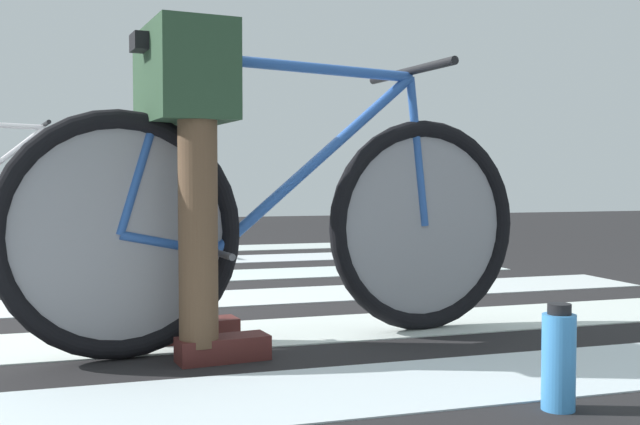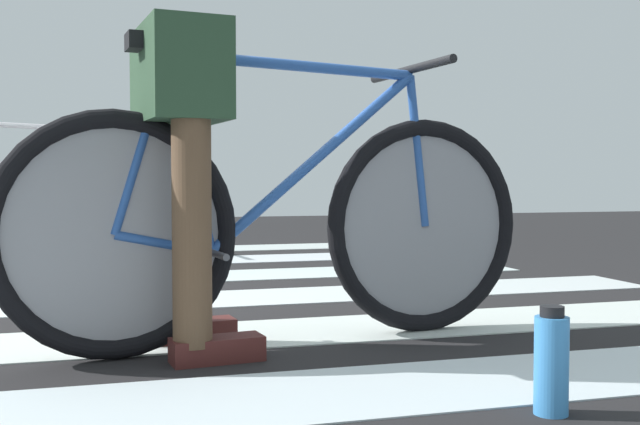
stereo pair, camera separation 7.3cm
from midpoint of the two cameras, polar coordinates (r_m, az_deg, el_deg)
ground at (r=3.06m, az=-21.18°, el=-7.55°), size 18.00×14.00×0.02m
crosswalk_markings at (r=2.90m, az=-21.51°, el=-7.88°), size 5.46×5.75×0.00m
bicycle_1_of_2 at (r=2.35m, az=-3.56°, el=-0.67°), size 1.73×0.52×0.93m
cyclist_1_of_2 at (r=2.26m, az=-10.98°, el=5.15°), size 0.36×0.43×0.96m
water_bottle at (r=1.78m, az=16.59°, el=-10.66°), size 0.08×0.08×0.24m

